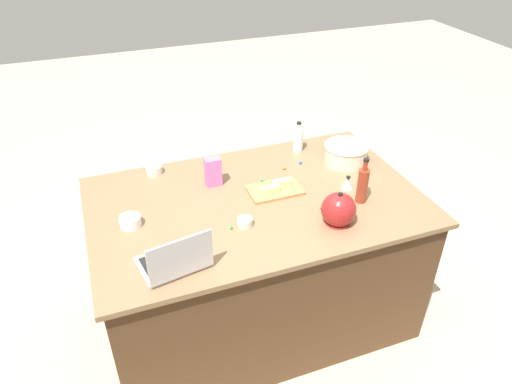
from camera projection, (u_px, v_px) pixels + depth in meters
name	position (u px, v px, depth m)	size (l,w,h in m)	color
ground_plane	(256.00, 312.00, 3.14)	(12.00, 12.00, 0.00)	#B7A88E
island_counter	(256.00, 260.00, 2.89)	(1.82, 1.14, 0.90)	#4C331E
laptop	(176.00, 260.00, 2.15)	(0.34, 0.28, 0.22)	#B7B7BC
mixing_bowl_large	(346.00, 153.00, 2.96)	(0.27, 0.27, 0.12)	beige
bottle_soy	(363.00, 185.00, 2.57)	(0.06, 0.06, 0.27)	maroon
bottle_vinegar	(298.00, 139.00, 3.07)	(0.06, 0.06, 0.20)	white
kettle	(338.00, 210.00, 2.42)	(0.21, 0.18, 0.20)	maroon
cutting_board	(275.00, 190.00, 2.70)	(0.30, 0.19, 0.02)	#AD7F4C
butter_stick_left	(281.00, 183.00, 2.72)	(0.11, 0.04, 0.04)	#F4E58C
butter_stick_right	(270.00, 189.00, 2.66)	(0.11, 0.04, 0.04)	#F4E58C
ramekin_small	(245.00, 222.00, 2.44)	(0.08, 0.08, 0.04)	beige
ramekin_medium	(130.00, 221.00, 2.43)	(0.11, 0.11, 0.05)	white
ramekin_wide	(154.00, 170.00, 2.86)	(0.10, 0.10, 0.05)	beige
kitchen_timer	(348.00, 183.00, 2.72)	(0.07, 0.07, 0.08)	#B2B2B7
candy_bag	(213.00, 172.00, 2.73)	(0.09, 0.06, 0.17)	pink
candy_0	(231.00, 228.00, 2.42)	(0.02, 0.02, 0.02)	green
candy_1	(301.00, 162.00, 2.97)	(0.02, 0.02, 0.02)	blue
candy_2	(262.00, 181.00, 2.78)	(0.02, 0.02, 0.02)	green
candy_3	(284.00, 168.00, 2.91)	(0.02, 0.02, 0.02)	orange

